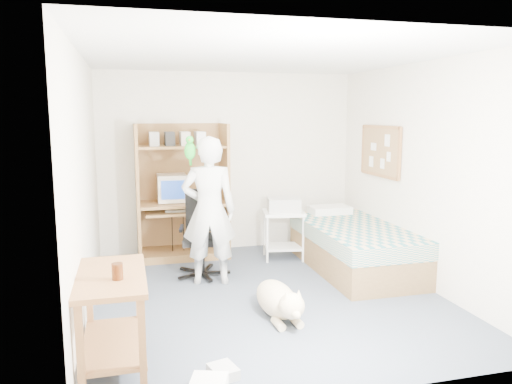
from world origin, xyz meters
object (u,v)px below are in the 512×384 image
bed (354,247)px  side_desk (113,307)px  office_chair (202,245)px  dog (279,300)px  computer_hutch (182,197)px  printer_cart (284,227)px  person (209,211)px

bed → side_desk: (-2.85, -1.82, 0.21)m
bed → office_chair: bearing=172.1°
office_chair → dog: office_chair is taller
computer_hutch → printer_cart: 1.43m
computer_hutch → office_chair: size_ratio=1.77×
printer_cart → person: bearing=-137.8°
person → side_desk: bearing=69.8°
dog → printer_cart: size_ratio=1.61×
person → printer_cart: bearing=-137.7°
dog → computer_hutch: bearing=102.3°
person → dog: bearing=122.2°
bed → printer_cart: (-0.71, 0.66, 0.14)m
bed → person: bearing=-178.6°
side_desk → dog: size_ratio=0.96×
office_chair → bed: bearing=2.0°
office_chair → person: (0.04, -0.30, 0.48)m
printer_cart → side_desk: bearing=-121.0°
side_desk → person: 2.08m
bed → side_desk: side_desk is taller
side_desk → dog: bearing=22.4°
computer_hutch → office_chair: (0.14, -0.86, -0.46)m
computer_hutch → printer_cart: bearing=-19.7°
person → bed: bearing=-168.6°
computer_hutch → dog: 2.49m
side_desk → office_chair: office_chair is taller
person → dog: (0.47, -1.15, -0.67)m
bed → printer_cart: bearing=137.1°
bed → person: (-1.82, -0.04, 0.55)m
office_chair → person: size_ratio=0.60×
computer_hutch → office_chair: bearing=-80.9°
bed → office_chair: (-1.86, 0.26, 0.07)m
side_desk → printer_cart: side_desk is taller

